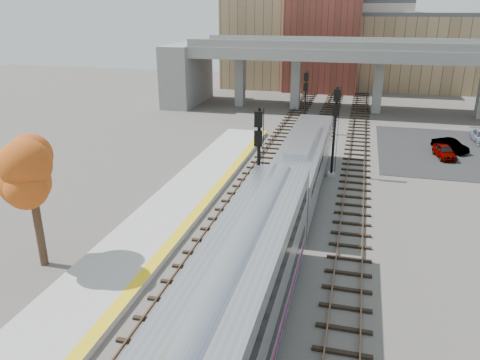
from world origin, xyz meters
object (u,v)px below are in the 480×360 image
at_px(signal_mast_far, 305,103).
at_px(signal_mast_mid, 334,132).
at_px(locomotive, 303,163).
at_px(signal_mast_near, 258,167).
at_px(tree, 30,175).
at_px(car_a, 445,152).
at_px(coach, 216,359).
at_px(car_b, 450,145).

bearing_deg(signal_mast_far, signal_mast_mid, -73.67).
distance_m(locomotive, signal_mast_near, 7.10).
bearing_deg(tree, signal_mast_far, 72.35).
xyz_separation_m(signal_mast_mid, tree, (-14.49, -18.66, 1.46)).
relative_size(signal_mast_near, car_a, 2.12).
height_order(coach, car_a, coach).
bearing_deg(tree, signal_mast_mid, 52.18).
xyz_separation_m(signal_mast_near, signal_mast_far, (-0.00, 24.44, -0.57)).
xyz_separation_m(locomotive, signal_mast_near, (-2.10, -6.57, 1.67)).
relative_size(coach, signal_mast_mid, 3.31).
distance_m(coach, signal_mast_far, 40.53).
bearing_deg(coach, car_b, 70.67).
relative_size(coach, tree, 3.50).
bearing_deg(signal_mast_near, signal_mast_far, 90.00).
xyz_separation_m(coach, signal_mast_far, (-2.10, 40.47, 0.58)).
height_order(signal_mast_mid, signal_mast_far, signal_mast_mid).
bearing_deg(signal_mast_far, car_b, -14.42).
bearing_deg(car_a, coach, -119.00).
bearing_deg(car_a, signal_mast_near, -137.47).
bearing_deg(locomotive, coach, -90.00).
height_order(signal_mast_near, tree, signal_mast_near).
xyz_separation_m(locomotive, car_b, (12.85, 14.02, -1.62)).
height_order(signal_mast_near, signal_mast_far, signal_mast_near).
xyz_separation_m(signal_mast_near, signal_mast_mid, (4.10, 10.44, -0.11)).
xyz_separation_m(locomotive, signal_mast_mid, (2.00, 3.88, 1.56)).
xyz_separation_m(signal_mast_mid, signal_mast_far, (-4.10, 13.99, -0.46)).
height_order(locomotive, signal_mast_mid, signal_mast_mid).
bearing_deg(signal_mast_near, tree, -141.65).
height_order(signal_mast_mid, car_a, signal_mast_mid).
bearing_deg(coach, signal_mast_mid, 85.68).
relative_size(locomotive, tree, 2.67).
height_order(car_a, car_b, car_a).
relative_size(locomotive, signal_mast_mid, 2.52).
relative_size(signal_mast_mid, car_b, 2.03).
xyz_separation_m(locomotive, coach, (-0.00, -22.61, 0.52)).
height_order(coach, tree, tree).
bearing_deg(coach, tree, 147.95).
distance_m(signal_mast_far, car_b, 15.67).
relative_size(coach, signal_mast_near, 3.24).
bearing_deg(signal_mast_mid, coach, -94.32).
xyz_separation_m(car_a, car_b, (0.85, 2.42, -0.01)).
distance_m(tree, car_b, 38.64).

